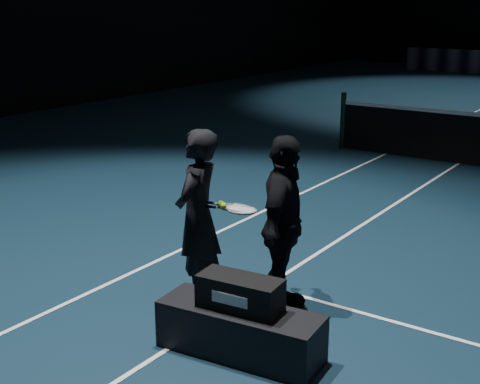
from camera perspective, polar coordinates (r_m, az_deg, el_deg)
The scene contains 9 objects.
net_post_left at distance 13.22m, azimuth 8.77°, elevation 6.02°, with size 0.10×0.10×1.10m, color black.
player_bench at distance 5.60m, azimuth 0.01°, elevation -11.82°, with size 1.37×0.46×0.41m, color black.
racket_bag at distance 5.45m, azimuth 0.01°, elevation -8.62°, with size 0.69×0.29×0.27m, color black.
bag_signature at distance 5.34m, azimuth -0.91°, elevation -9.18°, with size 0.32×0.00×0.09m, color white.
player_a at distance 6.39m, azimuth -3.64°, elevation -2.04°, with size 0.61×0.40×1.68m, color black.
player_b at distance 6.11m, azimuth 3.68°, elevation -2.90°, with size 0.99×0.41×1.68m, color black.
racket_lower at distance 6.20m, azimuth 0.16°, elevation -1.56°, with size 0.68×0.22×0.03m, color black, non-canonical shape.
racket_upper at distance 6.25m, azimuth -0.15°, elevation -1.38°, with size 0.68×0.22×0.03m, color black, non-canonical shape.
tennis_balls at distance 6.25m, azimuth -1.50°, elevation -0.95°, with size 0.12×0.10×0.12m, color #9AC82A, non-canonical shape.
Camera 1 is at (-0.77, -11.74, 2.83)m, focal length 50.00 mm.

